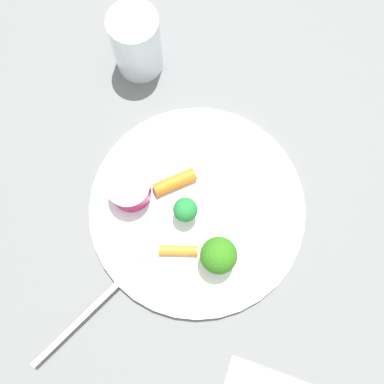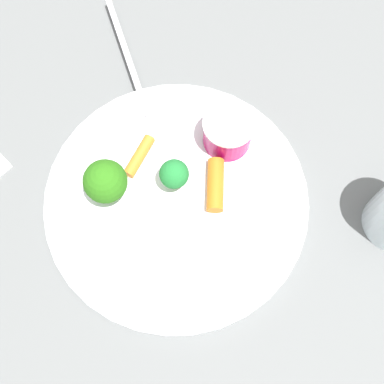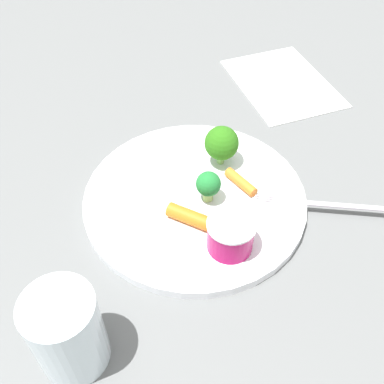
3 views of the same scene
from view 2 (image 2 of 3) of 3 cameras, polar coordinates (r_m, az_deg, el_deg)
ground_plane at (r=0.53m, az=-1.76°, el=-1.19°), size 2.40×2.40×0.00m
plate at (r=0.53m, az=-1.78°, el=-0.98°), size 0.28×0.28×0.01m
sauce_cup at (r=0.53m, az=4.09°, el=6.82°), size 0.05×0.05×0.04m
broccoli_floret_0 at (r=0.50m, az=-9.82°, el=1.18°), size 0.04×0.04×0.06m
broccoli_floret_1 at (r=0.50m, az=-2.04°, el=1.99°), size 0.03×0.03×0.04m
carrot_stick_0 at (r=0.54m, az=-5.79°, el=4.25°), size 0.05×0.03×0.01m
carrot_stick_1 at (r=0.52m, az=2.67°, el=0.80°), size 0.05×0.05×0.02m
fork at (r=0.60m, az=-6.93°, el=13.93°), size 0.08×0.18×0.00m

